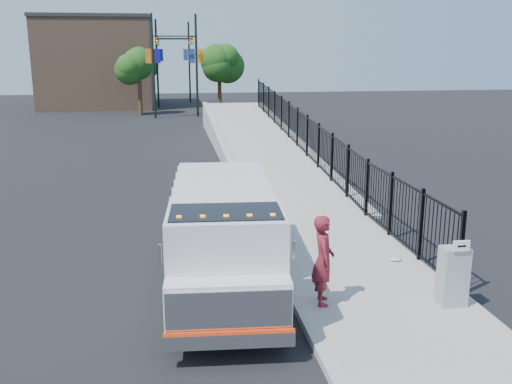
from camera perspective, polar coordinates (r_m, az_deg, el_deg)
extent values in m
plane|color=black|center=(14.05, 2.47, -7.98)|extent=(120.00, 120.00, 0.00)
cube|color=#9E998E|center=(12.78, 12.89, -10.38)|extent=(3.55, 12.00, 0.12)
cube|color=#ADAAA3|center=(12.23, 4.31, -11.10)|extent=(0.30, 12.00, 0.16)
cube|color=#9E998E|center=(29.63, 0.55, 3.79)|extent=(3.95, 24.06, 3.19)
cube|color=black|center=(25.89, 5.10, 4.27)|extent=(0.10, 28.00, 1.80)
cube|color=black|center=(13.31, -3.25, -6.91)|extent=(1.37, 6.36, 0.20)
cube|color=silver|center=(10.99, -3.03, -6.36)|extent=(2.32, 2.19, 1.86)
cube|color=silver|center=(10.10, -2.79, -11.13)|extent=(2.22, 0.80, 0.93)
cube|color=silver|center=(9.79, -2.73, -11.98)|extent=(2.14, 0.23, 0.79)
cube|color=silver|center=(9.93, -2.68, -14.57)|extent=(2.23, 0.32, 0.26)
cube|color=red|center=(9.87, -2.69, -13.86)|extent=(2.23, 0.20, 0.06)
cube|color=black|center=(10.59, -3.03, -3.97)|extent=(2.12, 1.35, 0.79)
cube|color=silver|center=(14.17, -3.43, -1.66)|extent=(2.50, 4.05, 1.58)
cube|color=silver|center=(10.01, -9.59, -6.07)|extent=(0.06, 0.06, 0.32)
cube|color=silver|center=(10.07, 3.75, -5.78)|extent=(0.06, 0.06, 0.32)
cube|color=orange|center=(10.17, -7.72, -2.53)|extent=(0.10, 0.08, 0.06)
cube|color=orange|center=(10.16, -5.36, -2.49)|extent=(0.10, 0.08, 0.06)
cube|color=orange|center=(10.16, -3.00, -2.45)|extent=(0.10, 0.08, 0.06)
cube|color=orange|center=(10.18, -0.65, -2.40)|extent=(0.10, 0.08, 0.06)
cube|color=orange|center=(10.22, 1.69, -2.34)|extent=(0.10, 0.08, 0.06)
cylinder|color=black|center=(10.80, -8.16, -12.51)|extent=(0.36, 0.95, 0.93)
cylinder|color=black|center=(10.85, 2.42, -12.25)|extent=(0.36, 0.95, 0.93)
cylinder|color=black|center=(15.00, -7.16, -4.74)|extent=(0.36, 0.95, 0.93)
cylinder|color=black|center=(15.04, 0.31, -4.59)|extent=(0.36, 0.95, 0.93)
cylinder|color=black|center=(15.97, -7.01, -3.57)|extent=(0.36, 0.95, 0.93)
cylinder|color=black|center=(16.00, -0.01, -3.42)|extent=(0.36, 0.95, 0.93)
imported|color=maroon|center=(11.87, 6.73, -6.76)|extent=(0.56, 0.75, 1.90)
cube|color=gray|center=(12.51, 19.10, -7.96)|extent=(0.55, 0.40, 1.25)
cube|color=white|center=(12.08, 19.86, -5.09)|extent=(0.35, 0.04, 0.22)
ellipsoid|color=silver|center=(14.86, 13.73, -6.48)|extent=(0.32, 0.32, 0.08)
cylinder|color=black|center=(46.11, -10.22, 12.24)|extent=(0.18, 0.18, 8.00)
cube|color=black|center=(46.10, -8.29, 15.17)|extent=(3.20, 0.08, 0.08)
cube|color=black|center=(46.13, -6.43, 14.79)|extent=(0.18, 0.22, 0.60)
cube|color=#0F0D8E|center=(46.09, -9.82, 13.25)|extent=(0.45, 0.04, 1.10)
cube|color=orange|center=(46.11, -10.71, 13.21)|extent=(0.45, 0.04, 1.10)
cylinder|color=black|center=(46.69, -5.96, 12.40)|extent=(0.18, 0.18, 8.00)
cube|color=black|center=(46.64, -8.06, 15.17)|extent=(3.20, 0.08, 0.08)
cube|color=black|center=(46.63, -9.88, 14.67)|extent=(0.18, 0.22, 0.60)
cube|color=orange|center=(46.70, -5.54, 13.39)|extent=(0.45, 0.04, 1.10)
cube|color=navy|center=(46.66, -6.42, 13.37)|extent=(0.45, 0.04, 1.10)
cylinder|color=black|center=(55.15, -9.86, 12.51)|extent=(0.18, 0.18, 8.00)
cube|color=black|center=(55.15, -8.24, 14.96)|extent=(3.20, 0.08, 0.08)
cube|color=black|center=(55.18, -6.68, 14.65)|extent=(0.18, 0.22, 0.60)
cube|color=navy|center=(55.14, -9.52, 13.36)|extent=(0.45, 0.04, 1.10)
cube|color=#C66909|center=(55.15, -10.27, 13.33)|extent=(0.45, 0.04, 1.10)
cylinder|color=black|center=(59.59, -6.68, 12.72)|extent=(0.18, 0.18, 8.00)
cube|color=black|center=(59.55, -8.34, 14.88)|extent=(3.20, 0.08, 0.08)
cube|color=black|center=(59.54, -9.76, 14.49)|extent=(0.18, 0.22, 0.60)
cube|color=#C76214|center=(59.59, -6.36, 13.50)|extent=(0.45, 0.04, 1.10)
cube|color=#2A499C|center=(59.57, -7.05, 13.48)|extent=(0.45, 0.04, 1.10)
cylinder|color=#382314|center=(48.43, -11.51, 9.41)|extent=(0.36, 0.36, 3.20)
sphere|color=#194714|center=(48.31, -11.65, 12.25)|extent=(2.65, 2.65, 2.65)
cylinder|color=#382314|center=(52.99, -3.66, 10.03)|extent=(0.36, 0.36, 3.20)
sphere|color=#194714|center=(52.88, -3.70, 12.63)|extent=(2.88, 2.88, 2.88)
cylinder|color=#382314|center=(61.42, -11.27, 10.34)|extent=(0.36, 0.36, 3.20)
sphere|color=#194714|center=(61.32, -11.38, 12.58)|extent=(3.22, 3.22, 3.22)
cube|color=#8C664C|center=(57.15, -15.52, 12.26)|extent=(10.00, 10.00, 8.00)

